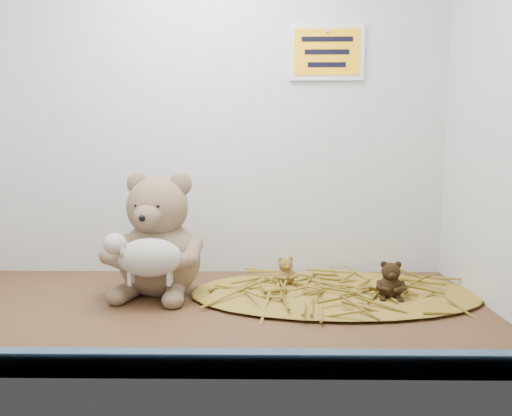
{
  "coord_description": "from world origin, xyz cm",
  "views": [
    {
      "loc": [
        14.26,
        -96.13,
        32.57
      ],
      "look_at": [
        13.06,
        3.22,
        19.99
      ],
      "focal_mm": 35.0,
      "sensor_mm": 36.0,
      "label": 1
    }
  ],
  "objects_px": {
    "mini_teddy_tan": "(285,269)",
    "mini_teddy_brown": "(391,278)",
    "toy_lamb": "(150,258)",
    "main_teddy": "(159,234)"
  },
  "relations": [
    {
      "from": "mini_teddy_tan",
      "to": "mini_teddy_brown",
      "type": "height_order",
      "value": "mini_teddy_brown"
    },
    {
      "from": "mini_teddy_tan",
      "to": "mini_teddy_brown",
      "type": "bearing_deg",
      "value": -38.16
    },
    {
      "from": "toy_lamb",
      "to": "main_teddy",
      "type": "bearing_deg",
      "value": 90.0
    },
    {
      "from": "main_teddy",
      "to": "toy_lamb",
      "type": "bearing_deg",
      "value": -80.86
    },
    {
      "from": "main_teddy",
      "to": "mini_teddy_brown",
      "type": "bearing_deg",
      "value": 2.16
    },
    {
      "from": "toy_lamb",
      "to": "mini_teddy_brown",
      "type": "distance_m",
      "value": 0.49
    },
    {
      "from": "main_teddy",
      "to": "mini_teddy_brown",
      "type": "xyz_separation_m",
      "value": [
        0.49,
        -0.06,
        -0.08
      ]
    },
    {
      "from": "mini_teddy_tan",
      "to": "toy_lamb",
      "type": "bearing_deg",
      "value": -167.1
    },
    {
      "from": "toy_lamb",
      "to": "mini_teddy_brown",
      "type": "xyz_separation_m",
      "value": [
        0.49,
        0.04,
        -0.05
      ]
    },
    {
      "from": "main_teddy",
      "to": "mini_teddy_tan",
      "type": "height_order",
      "value": "main_teddy"
    }
  ]
}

